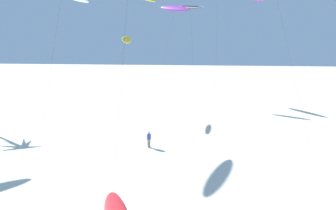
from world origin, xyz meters
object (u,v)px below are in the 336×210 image
object	(u,v)px
flying_kite_0	(175,8)
flying_kite_1	(127,40)
flying_kite_7	(190,7)
person_near_left	(149,139)

from	to	relation	value
flying_kite_0	flying_kite_1	bearing A→B (deg)	-116.77
flying_kite_1	flying_kite_7	xyz separation A→B (m)	(8.27, 15.29, 6.19)
flying_kite_0	flying_kite_1	xyz separation A→B (m)	(-5.79, -11.48, -5.55)
person_near_left	flying_kite_0	bearing A→B (deg)	90.26
flying_kite_1	flying_kite_7	bearing A→B (deg)	61.61
flying_kite_1	person_near_left	world-z (taller)	flying_kite_1
flying_kite_0	person_near_left	distance (m)	30.50
flying_kite_1	person_near_left	bearing A→B (deg)	-68.15
flying_kite_1	person_near_left	distance (m)	18.78
flying_kite_1	person_near_left	size ratio (longest dim) A/B	6.90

